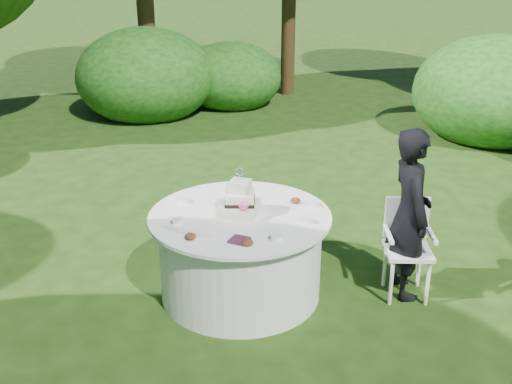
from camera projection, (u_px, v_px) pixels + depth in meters
ground at (241, 292)px, 5.37m from camera, size 80.00×80.00×0.00m
napkins at (239, 240)px, 4.61m from camera, size 0.14×0.14×0.02m
feather_plume at (186, 231)px, 4.76m from camera, size 0.48×0.07×0.01m
guest at (409, 214)px, 5.11m from camera, size 0.59×0.66×1.52m
table at (240, 254)px, 5.22m from camera, size 1.56×1.56×0.77m
cake at (240, 202)px, 5.04m from camera, size 0.36×0.36×0.42m
chair at (407, 240)px, 5.20m from camera, size 0.50×0.50×0.87m
votives at (248, 211)px, 5.09m from camera, size 1.25×0.90×0.04m
petal_cups at (247, 225)px, 4.82m from camera, size 0.58×1.08×0.05m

